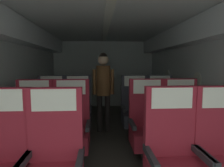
{
  "coord_description": "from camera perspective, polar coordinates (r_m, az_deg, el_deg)",
  "views": [
    {
      "loc": [
        -0.14,
        -0.23,
        1.37
      ],
      "look_at": [
        0.1,
        3.23,
        1.0
      ],
      "focal_mm": 29.15,
      "sensor_mm": 36.0,
      "label": 1
    }
  ],
  "objects": [
    {
      "name": "ground",
      "position": [
        3.36,
        -1.32,
        -18.23
      ],
      "size": [
        3.43,
        6.07,
        0.02
      ],
      "primitive_type": "cube",
      "color": "#3D3833"
    },
    {
      "name": "fuselage_shell",
      "position": [
        3.33,
        -1.58,
        8.84
      ],
      "size": [
        3.31,
        5.72,
        2.16
      ],
      "color": "silver",
      "rests_on": "ground"
    },
    {
      "name": "seat_a_left_aisle",
      "position": [
        1.84,
        -17.84,
        -23.11
      ],
      "size": [
        0.53,
        0.47,
        1.16
      ],
      "color": "#38383D",
      "rests_on": "ground"
    },
    {
      "name": "seat_a_right_window",
      "position": [
        1.94,
        18.75,
        -21.52
      ],
      "size": [
        0.53,
        0.47,
        1.16
      ],
      "color": "#38383D",
      "rests_on": "ground"
    },
    {
      "name": "seat_b_left_window",
      "position": [
        2.78,
        -23.28,
        -13.02
      ],
      "size": [
        0.53,
        0.47,
        1.16
      ],
      "color": "#38383D",
      "rests_on": "ground"
    },
    {
      "name": "seat_b_left_aisle",
      "position": [
        2.65,
        -12.7,
        -13.63
      ],
      "size": [
        0.53,
        0.47,
        1.16
      ],
      "color": "#38383D",
      "rests_on": "ground"
    },
    {
      "name": "seat_b_right_aisle",
      "position": [
        2.88,
        21.03,
        -12.26
      ],
      "size": [
        0.53,
        0.47,
        1.16
      ],
      "color": "#38383D",
      "rests_on": "ground"
    },
    {
      "name": "seat_b_right_window",
      "position": [
        2.72,
        11.16,
        -13.11
      ],
      "size": [
        0.53,
        0.47,
        1.16
      ],
      "color": "#38383D",
      "rests_on": "ground"
    },
    {
      "name": "seat_c_left_window",
      "position": [
        3.61,
        -18.53,
        -8.48
      ],
      "size": [
        0.53,
        0.47,
        1.16
      ],
      "color": "#38383D",
      "rests_on": "ground"
    },
    {
      "name": "seat_c_left_aisle",
      "position": [
        3.51,
        -10.69,
        -8.69
      ],
      "size": [
        0.53,
        0.47,
        1.16
      ],
      "color": "#38383D",
      "rests_on": "ground"
    },
    {
      "name": "seat_c_right_aisle",
      "position": [
        3.68,
        14.99,
        -8.08
      ],
      "size": [
        0.53,
        0.47,
        1.16
      ],
      "color": "#38383D",
      "rests_on": "ground"
    },
    {
      "name": "seat_c_right_window",
      "position": [
        3.55,
        7.22,
        -8.46
      ],
      "size": [
        0.53,
        0.47,
        1.16
      ],
      "color": "#38383D",
      "rests_on": "ground"
    },
    {
      "name": "flight_attendant",
      "position": [
        3.65,
        -2.72,
        -0.07
      ],
      "size": [
        0.43,
        0.28,
        1.6
      ],
      "rotation": [
        0.0,
        0.0,
        3.06
      ],
      "color": "black",
      "rests_on": "ground"
    }
  ]
}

